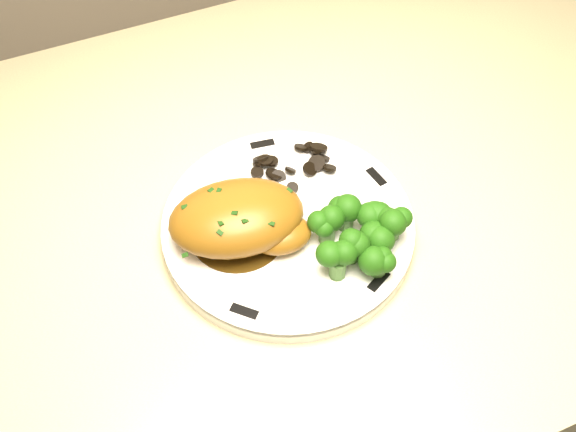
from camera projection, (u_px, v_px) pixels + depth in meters
name	position (u px, v px, depth m)	size (l,w,h in m)	color
counter	(134.00, 426.00, 1.04)	(2.03, 0.67, 1.00)	brown
plate	(288.00, 227.00, 0.70)	(0.24, 0.24, 0.02)	white
rim_accent_0	(262.00, 144.00, 0.76)	(0.03, 0.01, 0.00)	black
rim_accent_1	(179.00, 217.00, 0.70)	(0.03, 0.01, 0.00)	black
rim_accent_2	(244.00, 311.00, 0.63)	(0.03, 0.01, 0.00)	black
rim_accent_3	(379.00, 281.00, 0.65)	(0.03, 0.01, 0.00)	black
rim_accent_4	(376.00, 177.00, 0.73)	(0.03, 0.01, 0.00)	black
gravy_pool	(238.00, 233.00, 0.69)	(0.09, 0.09, 0.00)	#3C280A
chicken_breast	(242.00, 219.00, 0.67)	(0.14, 0.11, 0.05)	#8C5B18
mushroom_pile	(295.00, 171.00, 0.73)	(0.07, 0.05, 0.02)	black
broccoli_florets	(362.00, 236.00, 0.66)	(0.09, 0.08, 0.04)	#457431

